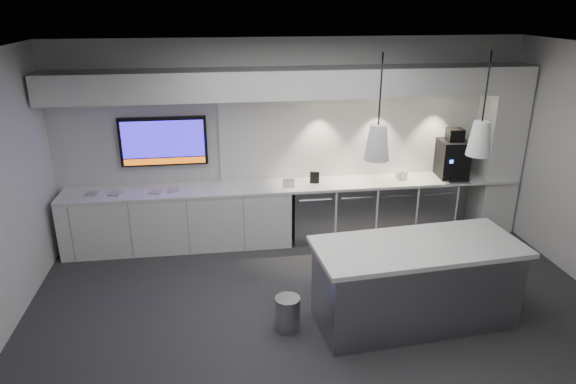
{
  "coord_description": "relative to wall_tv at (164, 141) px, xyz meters",
  "views": [
    {
      "loc": [
        -1.12,
        -4.96,
        3.49
      ],
      "look_at": [
        -0.26,
        1.1,
        1.19
      ],
      "focal_mm": 32.0,
      "sensor_mm": 36.0,
      "label": 1
    }
  ],
  "objects": [
    {
      "name": "floor",
      "position": [
        1.9,
        -2.45,
        -1.56
      ],
      "size": [
        7.0,
        7.0,
        0.0
      ],
      "primitive_type": "plane",
      "color": "#2F2F32",
      "rests_on": "ground"
    },
    {
      "name": "ceiling",
      "position": [
        1.9,
        -2.45,
        1.44
      ],
      "size": [
        7.0,
        7.0,
        0.0
      ],
      "primitive_type": "plane",
      "rotation": [
        3.14,
        0.0,
        0.0
      ],
      "color": "black",
      "rests_on": "wall_back"
    },
    {
      "name": "wall_back",
      "position": [
        1.9,
        0.05,
        -0.06
      ],
      "size": [
        7.0,
        0.0,
        7.0
      ],
      "primitive_type": "plane",
      "rotation": [
        1.57,
        0.0,
        0.0
      ],
      "color": "silver",
      "rests_on": "floor"
    },
    {
      "name": "wall_front",
      "position": [
        1.9,
        -4.95,
        -0.06
      ],
      "size": [
        7.0,
        0.0,
        7.0
      ],
      "primitive_type": "plane",
      "rotation": [
        -1.57,
        0.0,
        0.0
      ],
      "color": "silver",
      "rests_on": "floor"
    },
    {
      "name": "back_counter",
      "position": [
        1.9,
        -0.27,
        -0.68
      ],
      "size": [
        6.8,
        0.65,
        0.04
      ],
      "primitive_type": "cube",
      "color": "white",
      "rests_on": "left_base_cabinets"
    },
    {
      "name": "left_base_cabinets",
      "position": [
        0.15,
        -0.27,
        -1.13
      ],
      "size": [
        3.3,
        0.63,
        0.86
      ],
      "primitive_type": "cube",
      "color": "white",
      "rests_on": "floor"
    },
    {
      "name": "fridge_unit_a",
      "position": [
        2.15,
        -0.27,
        -1.13
      ],
      "size": [
        0.6,
        0.61,
        0.85
      ],
      "primitive_type": "cube",
      "color": "#909398",
      "rests_on": "floor"
    },
    {
      "name": "fridge_unit_b",
      "position": [
        2.78,
        -0.27,
        -1.13
      ],
      "size": [
        0.6,
        0.61,
        0.85
      ],
      "primitive_type": "cube",
      "color": "#909398",
      "rests_on": "floor"
    },
    {
      "name": "fridge_unit_c",
      "position": [
        3.41,
        -0.27,
        -1.13
      ],
      "size": [
        0.6,
        0.61,
        0.85
      ],
      "primitive_type": "cube",
      "color": "#909398",
      "rests_on": "floor"
    },
    {
      "name": "fridge_unit_d",
      "position": [
        4.04,
        -0.27,
        -1.13
      ],
      "size": [
        0.6,
        0.61,
        0.85
      ],
      "primitive_type": "cube",
      "color": "#909398",
      "rests_on": "floor"
    },
    {
      "name": "backsplash",
      "position": [
        3.1,
        0.03,
        -0.01
      ],
      "size": [
        4.6,
        0.03,
        1.3
      ],
      "primitive_type": "cube",
      "color": "white",
      "rests_on": "wall_back"
    },
    {
      "name": "soffit",
      "position": [
        1.9,
        -0.25,
        0.84
      ],
      "size": [
        6.9,
        0.6,
        0.4
      ],
      "primitive_type": "cube",
      "color": "white",
      "rests_on": "wall_back"
    },
    {
      "name": "column",
      "position": [
        5.1,
        -0.25,
        -0.26
      ],
      "size": [
        0.55,
        0.55,
        2.6
      ],
      "primitive_type": "cube",
      "color": "white",
      "rests_on": "floor"
    },
    {
      "name": "wall_tv",
      "position": [
        0.0,
        0.0,
        0.0
      ],
      "size": [
        1.25,
        0.07,
        0.72
      ],
      "color": "black",
      "rests_on": "wall_back"
    },
    {
      "name": "island",
      "position": [
        2.91,
        -2.6,
        -1.07
      ],
      "size": [
        2.37,
        1.17,
        0.97
      ],
      "rotation": [
        0.0,
        0.0,
        0.08
      ],
      "color": "#909398",
      "rests_on": "floor"
    },
    {
      "name": "bin",
      "position": [
        1.46,
        -2.57,
        -1.36
      ],
      "size": [
        0.33,
        0.33,
        0.4
      ],
      "primitive_type": "cylinder",
      "rotation": [
        0.0,
        0.0,
        -0.2
      ],
      "color": "#909398",
      "rests_on": "floor"
    },
    {
      "name": "coffee_machine",
      "position": [
        4.36,
        -0.25,
        -0.35
      ],
      "size": [
        0.46,
        0.62,
        0.76
      ],
      "rotation": [
        0.0,
        0.0,
        -0.09
      ],
      "color": "black",
      "rests_on": "back_counter"
    },
    {
      "name": "sign_black",
      "position": [
        2.19,
        -0.27,
        -0.57
      ],
      "size": [
        0.14,
        0.04,
        0.18
      ],
      "primitive_type": "cube",
      "rotation": [
        0.0,
        0.0,
        -0.18
      ],
      "color": "black",
      "rests_on": "back_counter"
    },
    {
      "name": "sign_white",
      "position": [
        1.78,
        -0.4,
        -0.59
      ],
      "size": [
        0.18,
        0.02,
        0.14
      ],
      "primitive_type": "cube",
      "rotation": [
        0.0,
        0.0,
        -0.02
      ],
      "color": "white",
      "rests_on": "back_counter"
    },
    {
      "name": "cup_cluster",
      "position": [
        3.54,
        -0.27,
        -0.59
      ],
      "size": [
        0.16,
        0.16,
        0.14
      ],
      "primitive_type": null,
      "color": "white",
      "rests_on": "back_counter"
    },
    {
      "name": "tray_a",
      "position": [
        -1.02,
        -0.3,
        -0.65
      ],
      "size": [
        0.19,
        0.19,
        0.02
      ],
      "primitive_type": "cube",
      "rotation": [
        0.0,
        0.0,
        -0.22
      ],
      "color": "#A9A9A9",
      "rests_on": "back_counter"
    },
    {
      "name": "tray_b",
      "position": [
        -0.69,
        -0.35,
        -0.65
      ],
      "size": [
        0.2,
        0.2,
        0.02
      ],
      "primitive_type": "cube",
      "rotation": [
        0.0,
        0.0,
        -0.29
      ],
      "color": "#A9A9A9",
      "rests_on": "back_counter"
    },
    {
      "name": "tray_c",
      "position": [
        -0.13,
        -0.35,
        -0.65
      ],
      "size": [
        0.2,
        0.2,
        0.02
      ],
      "primitive_type": "cube",
      "rotation": [
        0.0,
        0.0,
        -0.27
      ],
      "color": "#A9A9A9",
      "rests_on": "back_counter"
    },
    {
      "name": "tray_d",
      "position": [
        0.12,
        -0.29,
        -0.65
      ],
      "size": [
        0.18,
        0.18,
        0.02
      ],
      "primitive_type": "cube",
      "rotation": [
        0.0,
        0.0,
        0.15
      ],
      "color": "#A9A9A9",
      "rests_on": "back_counter"
    },
    {
      "name": "pendant_left",
      "position": [
        2.36,
        -2.6,
        0.59
      ],
      "size": [
        0.25,
        0.25,
        1.06
      ],
      "color": "white",
      "rests_on": "ceiling"
    },
    {
      "name": "pendant_right",
      "position": [
        3.46,
        -2.6,
        0.59
      ],
      "size": [
        0.25,
        0.25,
        1.06
      ],
      "color": "white",
      "rests_on": "ceiling"
    }
  ]
}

